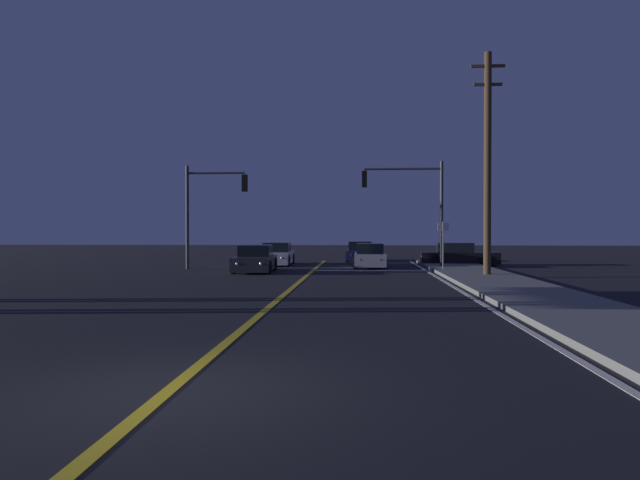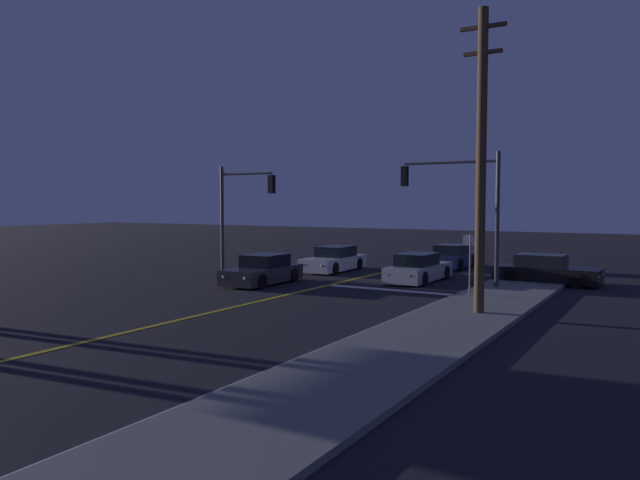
{
  "view_description": "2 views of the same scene",
  "coord_description": "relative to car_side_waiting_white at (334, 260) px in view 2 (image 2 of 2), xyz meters",
  "views": [
    {
      "loc": [
        2.4,
        -7.26,
        2.01
      ],
      "look_at": [
        0.33,
        23.6,
        1.57
      ],
      "focal_mm": 33.3,
      "sensor_mm": 36.0,
      "label": 1
    },
    {
      "loc": [
        13.45,
        -0.33,
        3.68
      ],
      "look_at": [
        0.14,
        22.15,
        2.09
      ],
      "focal_mm": 34.13,
      "sensor_mm": 36.0,
      "label": 2
    }
  ],
  "objects": [
    {
      "name": "sidewalk_right",
      "position": [
        10.26,
        -15.95,
        -0.51
      ],
      "size": [
        3.2,
        44.39,
        0.15
      ],
      "primitive_type": "cube",
      "color": "slate",
      "rests_on": "ground"
    },
    {
      "name": "lane_line_center",
      "position": [
        2.61,
        -15.95,
        -0.58
      ],
      "size": [
        0.2,
        41.92,
        0.01
      ],
      "primitive_type": "cube",
      "color": "gold",
      "rests_on": "ground"
    },
    {
      "name": "lane_line_edge_right",
      "position": [
        8.41,
        -15.95,
        -0.58
      ],
      "size": [
        0.16,
        41.92,
        0.01
      ],
      "primitive_type": "cube",
      "color": "silver",
      "rests_on": "ground"
    },
    {
      "name": "stop_bar",
      "position": [
        5.63,
        -5.12,
        -0.58
      ],
      "size": [
        6.06,
        0.5,
        0.01
      ],
      "primitive_type": "cube",
      "color": "silver",
      "rests_on": "ground"
    },
    {
      "name": "car_side_waiting_white",
      "position": [
        0.0,
        0.0,
        0.0
      ],
      "size": [
        1.95,
        4.69,
        1.34
      ],
      "rotation": [
        0.0,
        0.0,
        3.16
      ],
      "color": "silver",
      "rests_on": "ground"
    },
    {
      "name": "car_following_oncoming_navy",
      "position": [
        5.01,
        4.84,
        -0.0
      ],
      "size": [
        1.88,
        4.3,
        1.34
      ],
      "rotation": [
        0.0,
        0.0,
        0.01
      ],
      "color": "navy",
      "rests_on": "ground"
    },
    {
      "name": "car_mid_block_black",
      "position": [
        10.88,
        0.31,
        -0.0
      ],
      "size": [
        4.63,
        2.06,
        1.34
      ],
      "rotation": [
        0.0,
        0.0,
        -1.62
      ],
      "color": "black",
      "rests_on": "ground"
    },
    {
      "name": "car_distant_tail_charcoal",
      "position": [
        -0.21,
        -6.25,
        -0.0
      ],
      "size": [
        2.04,
        4.43,
        1.34
      ],
      "rotation": [
        0.0,
        0.0,
        3.18
      ],
      "color": "#2D2D33",
      "rests_on": "ground"
    },
    {
      "name": "car_lead_oncoming_silver",
      "position": [
        5.57,
        -1.8,
        -0.0
      ],
      "size": [
        1.82,
        4.75,
        1.34
      ],
      "rotation": [
        0.0,
        0.0,
        -0.0
      ],
      "color": "#B2B5BA",
      "rests_on": "ground"
    },
    {
      "name": "traffic_signal_near_right",
      "position": [
        7.88,
        -2.82,
        3.35
      ],
      "size": [
        4.44,
        0.28,
        5.85
      ],
      "rotation": [
        0.0,
        0.0,
        3.14
      ],
      "color": "#38383D",
      "rests_on": "ground"
    },
    {
      "name": "traffic_signal_far_left",
      "position": [
        -3.06,
        -4.22,
        3.09
      ],
      "size": [
        3.35,
        0.28,
        5.55
      ],
      "color": "#38383D",
      "rests_on": "ground"
    },
    {
      "name": "utility_pole_right",
      "position": [
        10.56,
        -9.24,
        4.47
      ],
      "size": [
        1.46,
        0.32,
        9.82
      ],
      "color": "#4C3823",
      "rests_on": "ground"
    },
    {
      "name": "street_sign_corner",
      "position": [
        9.16,
        -5.62,
        1.09
      ],
      "size": [
        0.56,
        0.07,
        2.5
      ],
      "color": "slate",
      "rests_on": "ground"
    }
  ]
}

